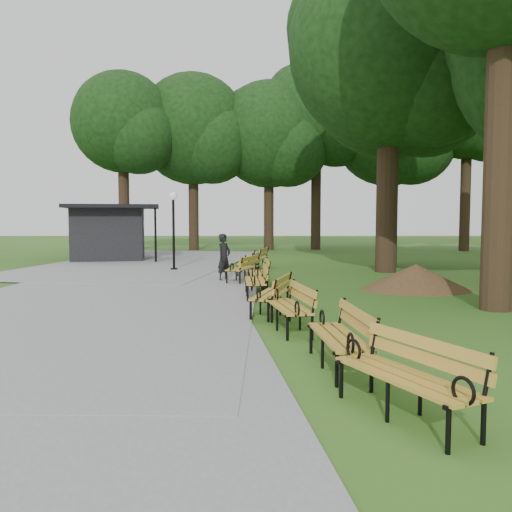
{
  "coord_description": "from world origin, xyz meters",
  "views": [
    {
      "loc": [
        -0.22,
        -10.51,
        2.11
      ],
      "look_at": [
        -0.02,
        3.27,
        1.1
      ],
      "focal_mm": 37.15,
      "sensor_mm": 36.0,
      "label": 1
    }
  ],
  "objects_px": {
    "bench_6": "(242,268)",
    "bench_0": "(405,377)",
    "bench_5": "(258,273)",
    "dirt_mound": "(416,277)",
    "lamp_post": "(173,214)",
    "lawn_tree_4": "(391,74)",
    "bench_7": "(246,263)",
    "bench_8": "(257,258)",
    "kiosk": "(109,233)",
    "bench_2": "(289,307)",
    "lawn_tree_2": "(390,47)",
    "person": "(224,257)",
    "bench_3": "(270,295)",
    "bench_1": "(338,337)",
    "bench_4": "(255,281)"
  },
  "relations": [
    {
      "from": "bench_2",
      "to": "lawn_tree_2",
      "type": "relative_size",
      "value": 0.15
    },
    {
      "from": "kiosk",
      "to": "bench_3",
      "type": "distance_m",
      "value": 16.4
    },
    {
      "from": "dirt_mound",
      "to": "bench_7",
      "type": "relative_size",
      "value": 1.4
    },
    {
      "from": "lamp_post",
      "to": "bench_1",
      "type": "bearing_deg",
      "value": -72.88
    },
    {
      "from": "lamp_post",
      "to": "lawn_tree_4",
      "type": "xyz_separation_m",
      "value": [
        9.01,
        1.87,
        5.92
      ]
    },
    {
      "from": "bench_2",
      "to": "lawn_tree_2",
      "type": "distance_m",
      "value": 13.97
    },
    {
      "from": "dirt_mound",
      "to": "lawn_tree_2",
      "type": "relative_size",
      "value": 0.22
    },
    {
      "from": "bench_1",
      "to": "lawn_tree_4",
      "type": "relative_size",
      "value": 0.16
    },
    {
      "from": "dirt_mound",
      "to": "bench_6",
      "type": "xyz_separation_m",
      "value": [
        -5.07,
        1.97,
        0.06
      ]
    },
    {
      "from": "lawn_tree_2",
      "to": "lawn_tree_4",
      "type": "height_order",
      "value": "lawn_tree_2"
    },
    {
      "from": "lamp_post",
      "to": "bench_1",
      "type": "distance_m",
      "value": 14.41
    },
    {
      "from": "bench_7",
      "to": "kiosk",
      "type": "bearing_deg",
      "value": -131.91
    },
    {
      "from": "bench_0",
      "to": "bench_7",
      "type": "distance_m",
      "value": 13.94
    },
    {
      "from": "kiosk",
      "to": "bench_6",
      "type": "relative_size",
      "value": 2.28
    },
    {
      "from": "kiosk",
      "to": "bench_8",
      "type": "relative_size",
      "value": 2.28
    },
    {
      "from": "bench_6",
      "to": "bench_7",
      "type": "xyz_separation_m",
      "value": [
        0.09,
        2.0,
        0.0
      ]
    },
    {
      "from": "dirt_mound",
      "to": "bench_4",
      "type": "distance_m",
      "value": 4.92
    },
    {
      "from": "person",
      "to": "lawn_tree_2",
      "type": "height_order",
      "value": "lawn_tree_2"
    },
    {
      "from": "kiosk",
      "to": "bench_4",
      "type": "distance_m",
      "value": 14.1
    },
    {
      "from": "dirt_mound",
      "to": "lawn_tree_2",
      "type": "xyz_separation_m",
      "value": [
        0.42,
        5.0,
        8.08
      ]
    },
    {
      "from": "bench_3",
      "to": "bench_5",
      "type": "xyz_separation_m",
      "value": [
        -0.18,
        4.33,
        0.0
      ]
    },
    {
      "from": "dirt_mound",
      "to": "bench_2",
      "type": "xyz_separation_m",
      "value": [
        -4.13,
        -5.49,
        0.06
      ]
    },
    {
      "from": "bench_2",
      "to": "bench_4",
      "type": "relative_size",
      "value": 1.0
    },
    {
      "from": "bench_8",
      "to": "kiosk",
      "type": "bearing_deg",
      "value": -109.15
    },
    {
      "from": "bench_4",
      "to": "lawn_tree_2",
      "type": "distance_m",
      "value": 11.51
    },
    {
      "from": "bench_3",
      "to": "bench_8",
      "type": "xyz_separation_m",
      "value": [
        -0.1,
        10.2,
        0.0
      ]
    },
    {
      "from": "kiosk",
      "to": "bench_8",
      "type": "bearing_deg",
      "value": -41.03
    },
    {
      "from": "bench_1",
      "to": "bench_2",
      "type": "xyz_separation_m",
      "value": [
        -0.5,
        2.5,
        0.0
      ]
    },
    {
      "from": "bench_0",
      "to": "lawn_tree_2",
      "type": "height_order",
      "value": "lawn_tree_2"
    },
    {
      "from": "bench_2",
      "to": "bench_3",
      "type": "height_order",
      "value": "same"
    },
    {
      "from": "person",
      "to": "bench_1",
      "type": "relative_size",
      "value": 0.83
    },
    {
      "from": "bench_6",
      "to": "bench_1",
      "type": "bearing_deg",
      "value": 28.19
    },
    {
      "from": "bench_5",
      "to": "kiosk",
      "type": "bearing_deg",
      "value": -146.74
    },
    {
      "from": "bench_0",
      "to": "bench_6",
      "type": "relative_size",
      "value": 1.0
    },
    {
      "from": "kiosk",
      "to": "bench_5",
      "type": "distance_m",
      "value": 12.57
    },
    {
      "from": "bench_2",
      "to": "bench_4",
      "type": "distance_m",
      "value": 4.06
    },
    {
      "from": "kiosk",
      "to": "bench_6",
      "type": "height_order",
      "value": "kiosk"
    },
    {
      "from": "bench_7",
      "to": "bench_4",
      "type": "bearing_deg",
      "value": 6.22
    },
    {
      "from": "bench_5",
      "to": "dirt_mound",
      "type": "bearing_deg",
      "value": 83.58
    },
    {
      "from": "bench_0",
      "to": "bench_7",
      "type": "relative_size",
      "value": 1.0
    },
    {
      "from": "person",
      "to": "bench_5",
      "type": "xyz_separation_m",
      "value": [
        1.1,
        -1.78,
        -0.35
      ]
    },
    {
      "from": "bench_2",
      "to": "bench_6",
      "type": "bearing_deg",
      "value": 177.88
    },
    {
      "from": "kiosk",
      "to": "lawn_tree_2",
      "type": "xyz_separation_m",
      "value": [
        12.13,
        -5.73,
        7.1
      ]
    },
    {
      "from": "bench_6",
      "to": "bench_7",
      "type": "distance_m",
      "value": 2.01
    },
    {
      "from": "bench_6",
      "to": "bench_0",
      "type": "bearing_deg",
      "value": 28.69
    },
    {
      "from": "lamp_post",
      "to": "dirt_mound",
      "type": "height_order",
      "value": "lamp_post"
    },
    {
      "from": "bench_2",
      "to": "bench_3",
      "type": "distance_m",
      "value": 1.59
    },
    {
      "from": "kiosk",
      "to": "bench_7",
      "type": "bearing_deg",
      "value": -54.45
    },
    {
      "from": "lamp_post",
      "to": "bench_3",
      "type": "distance_m",
      "value": 10.35
    },
    {
      "from": "bench_0",
      "to": "bench_6",
      "type": "xyz_separation_m",
      "value": [
        -1.83,
        11.83,
        0.0
      ]
    }
  ]
}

